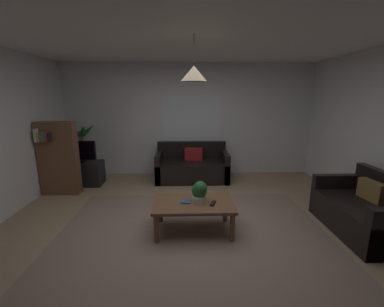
% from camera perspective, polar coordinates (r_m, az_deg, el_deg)
% --- Properties ---
extents(floor, '(5.74, 5.42, 0.02)m').
position_cam_1_polar(floor, '(3.80, 0.14, -16.82)').
color(floor, '#9E8466').
rests_on(floor, ground).
extents(rug, '(3.73, 2.98, 0.01)m').
position_cam_1_polar(rug, '(3.62, 0.24, -18.20)').
color(rug, gray).
rests_on(rug, ground).
extents(wall_back, '(5.86, 0.06, 2.59)m').
position_cam_1_polar(wall_back, '(6.07, -0.68, 7.47)').
color(wall_back, silver).
rests_on(wall_back, ground).
extents(ceiling, '(5.74, 5.42, 0.02)m').
position_cam_1_polar(ceiling, '(3.38, 0.16, 25.33)').
color(ceiling, white).
extents(window_pane, '(1.33, 0.01, 1.19)m').
position_cam_1_polar(window_pane, '(6.04, -0.16, 7.11)').
color(window_pane, white).
extents(couch_under_window, '(1.59, 0.82, 0.82)m').
position_cam_1_polar(couch_under_window, '(5.77, 0.00, -3.17)').
color(couch_under_window, black).
rests_on(couch_under_window, ground).
extents(couch_right_side, '(0.82, 1.36, 0.82)m').
position_cam_1_polar(couch_right_side, '(4.36, 34.28, -10.99)').
color(couch_right_side, black).
rests_on(couch_right_side, ground).
extents(coffee_table, '(1.10, 0.69, 0.43)m').
position_cam_1_polar(coffee_table, '(3.61, 0.38, -11.76)').
color(coffee_table, brown).
rests_on(coffee_table, ground).
extents(book_on_table_0, '(0.14, 0.13, 0.02)m').
position_cam_1_polar(book_on_table_0, '(3.58, -1.34, -10.73)').
color(book_on_table_0, '#2D4C8C').
rests_on(book_on_table_0, coffee_table).
extents(remote_on_table_0, '(0.11, 0.17, 0.02)m').
position_cam_1_polar(remote_on_table_0, '(3.67, 1.38, -10.03)').
color(remote_on_table_0, black).
rests_on(remote_on_table_0, coffee_table).
extents(remote_on_table_1, '(0.10, 0.17, 0.02)m').
position_cam_1_polar(remote_on_table_1, '(3.54, 4.69, -11.03)').
color(remote_on_table_1, black).
rests_on(remote_on_table_1, coffee_table).
extents(potted_plant_on_table, '(0.21, 0.23, 0.30)m').
position_cam_1_polar(potted_plant_on_table, '(3.56, 1.70, -8.32)').
color(potted_plant_on_table, beige).
rests_on(potted_plant_on_table, coffee_table).
extents(tv_stand, '(0.90, 0.44, 0.50)m').
position_cam_1_polar(tv_stand, '(5.93, -23.57, -4.07)').
color(tv_stand, black).
rests_on(tv_stand, ground).
extents(tv, '(0.72, 0.16, 0.45)m').
position_cam_1_polar(tv, '(5.80, -24.07, 0.42)').
color(tv, black).
rests_on(tv, tv_stand).
extents(potted_palm_corner, '(0.72, 0.84, 1.30)m').
position_cam_1_polar(potted_palm_corner, '(6.30, -23.14, 0.34)').
color(potted_palm_corner, '#B77051').
rests_on(potted_palm_corner, ground).
extents(bookshelf_corner, '(0.70, 0.31, 1.40)m').
position_cam_1_polar(bookshelf_corner, '(5.46, -27.71, -0.86)').
color(bookshelf_corner, brown).
rests_on(bookshelf_corner, ground).
extents(pendant_lamp, '(0.33, 0.33, 0.55)m').
position_cam_1_polar(pendant_lamp, '(3.29, 0.43, 17.44)').
color(pendant_lamp, black).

